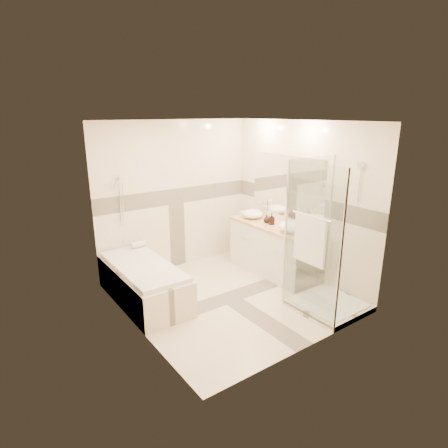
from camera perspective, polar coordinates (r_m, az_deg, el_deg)
room at (r=5.16m, az=1.13°, el=1.51°), size 2.82×3.02×2.52m
bathtub at (r=5.51m, az=-12.15°, el=-8.42°), size 0.75×1.70×0.56m
vanity at (r=6.29m, az=7.36°, el=-3.77°), size 0.58×1.62×0.85m
shower_enclosure at (r=5.26m, az=14.51°, el=-7.48°), size 0.96×0.93×2.04m
vessel_sink_near at (r=6.48m, az=4.39°, el=1.57°), size 0.37×0.37×0.15m
vessel_sink_far at (r=5.81m, az=10.44°, el=-0.33°), size 0.44×0.44×0.18m
faucet_near at (r=6.59m, az=5.85°, el=2.54°), size 0.11×0.03×0.27m
faucet_far at (r=5.93m, az=11.93°, el=0.76°), size 0.12×0.03×0.29m
amenity_bottle_a at (r=6.13m, az=7.25°, el=0.77°), size 0.11×0.11×0.18m
amenity_bottle_b at (r=6.22m, az=6.52°, el=0.79°), size 0.11×0.11×0.13m
folded_towels at (r=6.61m, az=3.45°, el=1.56°), size 0.14×0.23×0.07m
rolled_towel at (r=6.05m, az=-12.93°, el=-3.04°), size 0.22×0.10×0.10m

